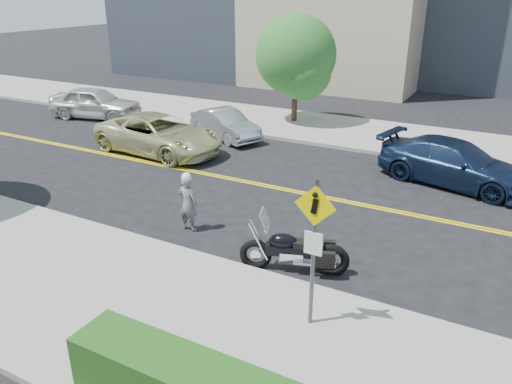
{
  "coord_description": "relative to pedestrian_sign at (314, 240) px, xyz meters",
  "views": [
    {
      "loc": [
        7.08,
        -13.87,
        6.23
      ],
      "look_at": [
        1.32,
        -3.19,
        1.2
      ],
      "focal_mm": 35.0,
      "sensor_mm": 36.0,
      "label": 1
    }
  ],
  "objects": [
    {
      "name": "motorcyclist",
      "position": [
        -4.59,
        2.42,
        -1.13
      ],
      "size": [
        0.58,
        0.38,
        1.67
      ],
      "rotation": [
        0.0,
        0.0,
        3.15
      ],
      "color": "#ADADB1",
      "rests_on": "ground"
    },
    {
      "name": "sidewalk_near",
      "position": [
        -4.2,
        -1.19,
        -1.89
      ],
      "size": [
        60.0,
        5.0,
        0.15
      ],
      "primitive_type": "cube",
      "color": "#9E9B91",
      "rests_on": "ground_plane"
    },
    {
      "name": "parked_car_white",
      "position": [
        -16.06,
        10.51,
        -1.18
      ],
      "size": [
        4.9,
        2.85,
        1.57
      ],
      "primitive_type": "imported",
      "rotation": [
        0.0,
        0.0,
        1.8
      ],
      "color": "silver",
      "rests_on": "ground"
    },
    {
      "name": "ground_plane",
      "position": [
        -4.2,
        6.31,
        -1.96
      ],
      "size": [
        120.0,
        120.0,
        0.0
      ],
      "primitive_type": "plane",
      "color": "black",
      "rests_on": "ground"
    },
    {
      "name": "sidewalk_far",
      "position": [
        -4.2,
        13.81,
        -1.89
      ],
      "size": [
        60.0,
        5.0,
        0.15
      ],
      "primitive_type": "cube",
      "color": "#9E9B91",
      "rests_on": "ground_plane"
    },
    {
      "name": "parked_car_silver",
      "position": [
        -8.4,
        10.51,
        -1.33
      ],
      "size": [
        4.02,
        2.77,
        1.26
      ],
      "primitive_type": "imported",
      "rotation": [
        0.0,
        0.0,
        1.15
      ],
      "color": "#A5A9AC",
      "rests_on": "ground"
    },
    {
      "name": "tree_far_a",
      "position": [
        -6.79,
        14.28,
        1.29
      ],
      "size": [
        3.75,
        3.75,
        5.13
      ],
      "rotation": [
        0.0,
        0.0,
        0.01
      ],
      "color": "#382619",
      "rests_on": "ground"
    },
    {
      "name": "parked_car_blue",
      "position": [
        1.25,
        9.49,
        -1.22
      ],
      "size": [
        5.41,
        3.18,
        1.47
      ],
      "primitive_type": "imported",
      "rotation": [
        0.0,
        0.0,
        1.34
      ],
      "color": "#162644",
      "rests_on": "ground"
    },
    {
      "name": "pedestrian_sign",
      "position": [
        0.0,
        0.0,
        0.0
      ],
      "size": [
        0.78,
        0.08,
        3.0
      ],
      "color": "#4C4C51",
      "rests_on": "sidewalk_near"
    },
    {
      "name": "suv",
      "position": [
        -9.67,
        7.53,
        -1.21
      ],
      "size": [
        5.59,
        2.92,
        1.5
      ],
      "primitive_type": "imported",
      "rotation": [
        0.0,
        0.0,
        1.49
      ],
      "color": "beige",
      "rests_on": "ground"
    },
    {
      "name": "motorcycle",
      "position": [
        -1.17,
        1.84,
        -1.21
      ],
      "size": [
        2.59,
        1.52,
        1.51
      ],
      "primitive_type": null,
      "rotation": [
        0.0,
        0.0,
        0.33
      ],
      "color": "black",
      "rests_on": "ground"
    }
  ]
}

